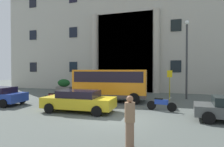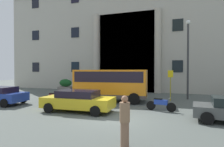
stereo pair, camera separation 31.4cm
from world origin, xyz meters
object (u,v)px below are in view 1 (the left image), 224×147
hedge_planter_west (99,87)px  motorcycle_far_end (53,98)px  hedge_planter_far_west (64,86)px  motorcycle_near_kerb (89,100)px  scooter_by_planter (161,104)px  orange_minibus (111,82)px  parked_sedan_far (79,101)px  bus_stop_sign (170,82)px  lamppost_plaza_centre (187,53)px  pedestrian_man_crossing (130,121)px

hedge_planter_west → motorcycle_far_end: 7.65m
hedge_planter_west → motorcycle_far_end: bearing=-97.3°
hedge_planter_far_west → motorcycle_near_kerb: (6.88, -7.62, -0.29)m
scooter_by_planter → motorcycle_far_end: same height
orange_minibus → parked_sedan_far: (-0.67, -4.44, -0.89)m
bus_stop_sign → parked_sedan_far: bus_stop_sign is taller
motorcycle_near_kerb → lamppost_plaza_centre: bearing=35.9°
scooter_by_planter → motorcycle_near_kerb: bearing=-169.4°
hedge_planter_far_west → hedge_planter_west: (4.69, 0.11, -0.06)m
lamppost_plaza_centre → bus_stop_sign: bearing=-136.1°
pedestrian_man_crossing → lamppost_plaza_centre: lamppost_plaza_centre is taller
motorcycle_near_kerb → motorcycle_far_end: bearing=174.3°
bus_stop_sign → hedge_planter_far_west: (-12.57, 3.21, -0.89)m
hedge_planter_west → pedestrian_man_crossing: 15.78m
motorcycle_near_kerb → hedge_planter_west: bearing=102.6°
orange_minibus → parked_sedan_far: bearing=-104.0°
orange_minibus → hedge_planter_far_west: (-7.80, 5.19, -0.86)m
motorcycle_near_kerb → scooter_by_planter: bearing=-4.3°
motorcycle_near_kerb → pedestrian_man_crossing: bearing=-58.1°
orange_minibus → pedestrian_man_crossing: bearing=-73.2°
orange_minibus → hedge_planter_far_west: 9.40m
scooter_by_planter → bus_stop_sign: bearing=95.8°
hedge_planter_far_west → parked_sedan_far: (7.13, -9.63, -0.03)m
orange_minibus → hedge_planter_west: 6.21m
bus_stop_sign → lamppost_plaza_centre: size_ratio=0.37×
parked_sedan_far → pedestrian_man_crossing: (4.33, -4.52, 0.19)m
hedge_planter_west → parked_sedan_far: 10.04m
scooter_by_planter → orange_minibus: bearing=161.2°
parked_sedan_far → lamppost_plaza_centre: 11.00m
parked_sedan_far → pedestrian_man_crossing: pedestrian_man_crossing is taller
motorcycle_near_kerb → lamppost_plaza_centre: lamppost_plaza_centre is taller
bus_stop_sign → pedestrian_man_crossing: bearing=-95.8°
scooter_by_planter → pedestrian_man_crossing: bearing=-84.0°
pedestrian_man_crossing → hedge_planter_far_west: bearing=-106.8°
bus_stop_sign → pedestrian_man_crossing: size_ratio=1.47×
hedge_planter_far_west → scooter_by_planter: 14.36m
hedge_planter_west → motorcycle_far_end: size_ratio=0.73×
motorcycle_near_kerb → lamppost_plaza_centre: (7.16, 5.81, 3.76)m
hedge_planter_far_west → motorcycle_near_kerb: size_ratio=0.90×
hedge_planter_west → motorcycle_near_kerb: 8.04m
hedge_planter_far_west → hedge_planter_west: bearing=1.3°
parked_sedan_far → lamppost_plaza_centre: lamppost_plaza_centre is taller
hedge_planter_far_west → lamppost_plaza_centre: bearing=-7.3°
lamppost_plaza_centre → motorcycle_near_kerb: bearing=-140.9°
bus_stop_sign → pedestrian_man_crossing: 11.01m
scooter_by_planter → lamppost_plaza_centre: (1.93, 5.92, 3.76)m
lamppost_plaza_centre → parked_sedan_far: bearing=-131.4°
orange_minibus → scooter_by_planter: bearing=-36.0°
parked_sedan_far → motorcycle_near_kerb: 2.04m
hedge_planter_far_west → pedestrian_man_crossing: 18.21m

